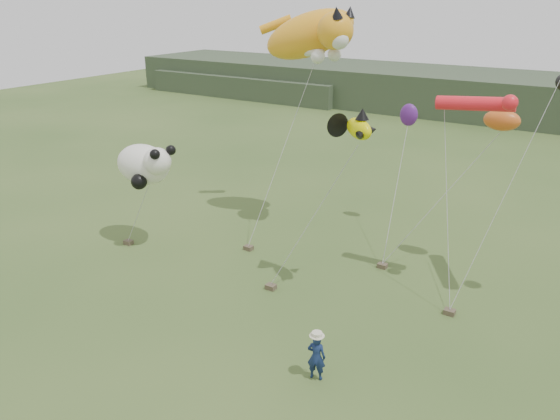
# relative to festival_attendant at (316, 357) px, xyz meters

# --- Properties ---
(ground) EXTENTS (120.00, 120.00, 0.00)m
(ground) POSITION_rel_festival_attendant_xyz_m (-2.40, 0.74, -0.80)
(ground) COLOR #385123
(ground) RESTS_ON ground
(headland) EXTENTS (90.00, 13.00, 4.00)m
(headland) POSITION_rel_festival_attendant_xyz_m (-5.51, 45.43, 1.12)
(headland) COLOR #2D3D28
(headland) RESTS_ON ground
(festival_attendant) EXTENTS (0.66, 0.51, 1.60)m
(festival_attendant) POSITION_rel_festival_attendant_xyz_m (0.00, 0.00, 0.00)
(festival_attendant) COLOR #14234C
(festival_attendant) RESTS_ON ground
(sandbag_anchors) EXTENTS (15.41, 4.62, 0.21)m
(sandbag_anchors) POSITION_rel_festival_attendant_xyz_m (-4.54, 5.69, -0.70)
(sandbag_anchors) COLOR brown
(sandbag_anchors) RESTS_ON ground
(cat_kite) EXTENTS (5.90, 3.52, 3.35)m
(cat_kite) POSITION_rel_festival_attendant_xyz_m (-6.45, 11.12, 8.76)
(cat_kite) COLOR orange
(cat_kite) RESTS_ON ground
(fish_kite) EXTENTS (2.53, 1.66, 1.21)m
(fish_kite) POSITION_rel_festival_attendant_xyz_m (-1.85, 5.58, 5.99)
(fish_kite) COLOR #DCD900
(fish_kite) RESTS_ON ground
(tube_kites) EXTENTS (6.89, 3.07, 2.42)m
(tube_kites) POSITION_rel_festival_attendant_xyz_m (4.34, 8.96, 7.54)
(tube_kites) COLOR black
(tube_kites) RESTS_ON ground
(panda_kite) EXTENTS (3.30, 2.13, 2.05)m
(panda_kite) POSITION_rel_festival_attendant_xyz_m (-11.64, 4.60, 3.20)
(panda_kite) COLOR white
(panda_kite) RESTS_ON ground
(misc_kites) EXTENTS (5.97, 3.33, 1.72)m
(misc_kites) POSITION_rel_festival_attendant_xyz_m (0.77, 11.65, 5.51)
(misc_kites) COLOR #CE581C
(misc_kites) RESTS_ON ground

